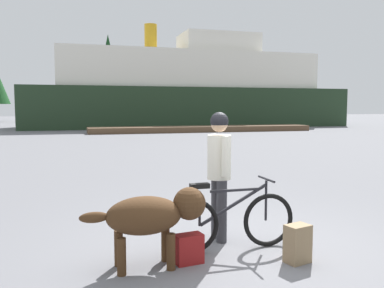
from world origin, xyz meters
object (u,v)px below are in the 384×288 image
object	(u,v)px
backpack	(298,244)
person_cyclist	(219,163)
handbag_pannier	(189,249)
bicycle	(230,221)
ferry_boat	(189,91)
dog	(153,215)

from	to	relation	value
backpack	person_cyclist	bearing A→B (deg)	119.87
handbag_pannier	bicycle	bearing A→B (deg)	23.92
bicycle	ferry_boat	world-z (taller)	ferry_boat
bicycle	person_cyclist	bearing A→B (deg)	89.04
person_cyclist	backpack	distance (m)	1.46
dog	ferry_boat	world-z (taller)	ferry_boat
bicycle	person_cyclist	size ratio (longest dim) A/B	1.00
person_cyclist	handbag_pannier	world-z (taller)	person_cyclist
person_cyclist	dog	distance (m)	1.34
bicycle	handbag_pannier	world-z (taller)	bicycle
bicycle	handbag_pannier	bearing A→B (deg)	-156.08
person_cyclist	ferry_boat	size ratio (longest dim) A/B	0.06
bicycle	person_cyclist	world-z (taller)	person_cyclist
person_cyclist	dog	world-z (taller)	person_cyclist
handbag_pannier	backpack	bearing A→B (deg)	-15.12
ferry_boat	bicycle	bearing A→B (deg)	-105.05
person_cyclist	backpack	world-z (taller)	person_cyclist
person_cyclist	ferry_boat	world-z (taller)	ferry_boat
dog	ferry_boat	bearing A→B (deg)	73.36
handbag_pannier	ferry_boat	xyz separation A→B (m)	(9.22, 32.27, 3.05)
bicycle	ferry_boat	size ratio (longest dim) A/B	0.06
bicycle	backpack	distance (m)	0.87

